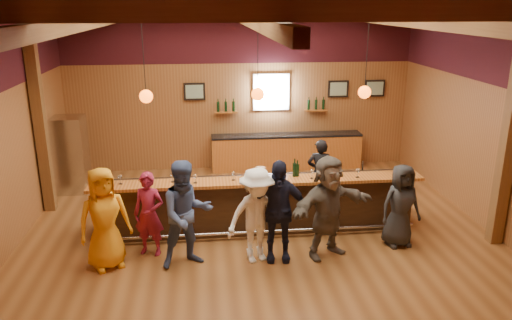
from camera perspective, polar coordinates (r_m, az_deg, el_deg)
The scene contains 27 objects.
room at distance 9.12m, azimuth 0.17°, elevation 10.76°, with size 9.04×9.00×4.52m.
bar_counter at distance 9.90m, azimuth 0.19°, elevation -4.83°, with size 6.30×1.07×1.11m.
back_bar_cabinet at distance 13.41m, azimuth 3.51°, elevation 0.99°, with size 4.00×0.52×0.95m.
window at distance 13.21m, azimuth 1.74°, elevation 7.78°, with size 0.95×0.09×0.95m.
framed_pictures at distance 13.34m, azimuth 5.48°, elevation 8.02°, with size 5.35×0.05×0.45m.
wine_shelves at distance 13.23m, azimuth 1.77°, elevation 5.90°, with size 3.00×0.18×0.30m.
pendant_lights at distance 9.14m, azimuth 0.21°, elevation 7.57°, with size 4.24×0.24×1.37m.
stainless_fridge at distance 12.42m, azimuth -20.38°, elevation 0.58°, with size 0.70×0.70×1.80m, color silver.
customer_orange at distance 8.68m, azimuth -16.95°, elevation -6.41°, with size 0.86×0.56×1.76m, color orange.
customer_redvest at distance 8.97m, azimuth -12.13°, elevation -6.06°, with size 0.55×0.36×1.52m, color maroon.
customer_denim at distance 8.43m, azimuth -7.93°, elevation -6.16°, with size 0.90×0.70×1.86m, color #435686.
customer_white at distance 8.51m, azimuth 0.09°, elevation -6.37°, with size 1.09×0.63×1.68m, color white.
customer_navy at distance 8.54m, azimuth 2.47°, elevation -5.83°, with size 1.06×0.44×1.81m, color black.
customer_brown at distance 8.75m, azimuth 8.22°, elevation -5.33°, with size 1.70×0.54×1.83m, color #5D554A.
customer_dark at distance 9.46m, azimuth 16.19°, elevation -5.02°, with size 0.76×0.49×1.55m, color #252527.
bartender at distance 10.88m, azimuth 7.30°, elevation -1.53°, with size 0.56×0.36×1.52m, color black.
ice_bucket at distance 9.42m, azimuth 0.51°, elevation -1.49°, with size 0.20×0.20×0.22m, color brown.
bottle_a at distance 9.56m, azimuth 4.43°, elevation -1.08°, with size 0.08×0.08×0.35m.
bottle_b at distance 9.57m, azimuth 4.75°, elevation -1.14°, with size 0.07×0.07×0.32m.
glass_a at distance 9.46m, azimuth -15.27°, elevation -1.91°, with size 0.08×0.08×0.18m.
glass_b at distance 9.28m, azimuth -11.99°, elevation -2.13°, with size 0.07×0.07×0.17m.
glass_c at distance 9.36m, azimuth -9.51°, elevation -1.66°, with size 0.09×0.09×0.20m.
glass_d at distance 9.25m, azimuth -6.97°, elevation -1.89°, with size 0.08×0.08×0.17m.
glass_e at distance 9.33m, azimuth -2.61°, elevation -1.62°, with size 0.07×0.07×0.17m.
glass_f at distance 9.47m, azimuth 6.40°, elevation -1.38°, with size 0.08×0.08×0.18m.
glass_g at distance 9.54m, azimuth 7.70°, elevation -1.32°, with size 0.08×0.08×0.17m.
glass_h at distance 9.66m, azimuth 11.56°, elevation -1.22°, with size 0.08×0.08×0.18m.
Camera 1 is at (-1.01, -8.95, 4.30)m, focal length 35.00 mm.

